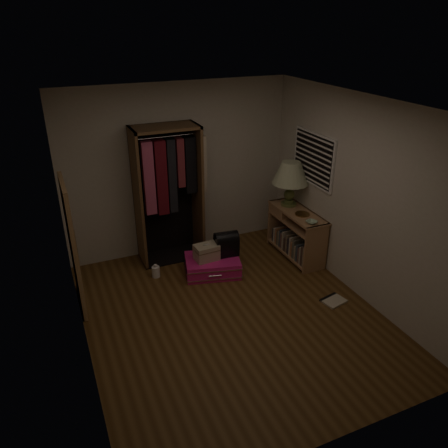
% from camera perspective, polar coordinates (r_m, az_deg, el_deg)
% --- Properties ---
extents(ground, '(4.00, 4.00, 0.00)m').
position_cam_1_polar(ground, '(5.63, 1.07, -11.78)').
color(ground, '#513417').
rests_on(ground, ground).
extents(room_walls, '(3.52, 4.02, 2.60)m').
position_cam_1_polar(room_walls, '(4.93, 1.80, 2.71)').
color(room_walls, beige).
rests_on(room_walls, ground).
extents(console_bookshelf, '(0.42, 1.12, 0.75)m').
position_cam_1_polar(console_bookshelf, '(6.84, 9.25, -1.01)').
color(console_bookshelf, '#9F714D').
rests_on(console_bookshelf, ground).
extents(open_wardrobe, '(1.05, 0.50, 2.05)m').
position_cam_1_polar(open_wardrobe, '(6.45, -7.06, 5.43)').
color(open_wardrobe, brown).
rests_on(open_wardrobe, ground).
extents(floor_mirror, '(0.06, 0.80, 1.70)m').
position_cam_1_polar(floor_mirror, '(5.68, -19.11, -2.82)').
color(floor_mirror, '#A17A4E').
rests_on(floor_mirror, ground).
extents(pink_suitcase, '(0.91, 0.75, 0.24)m').
position_cam_1_polar(pink_suitcase, '(6.40, -1.52, -5.43)').
color(pink_suitcase, '#DC1A7A').
rests_on(pink_suitcase, ground).
extents(train_case, '(0.36, 0.26, 0.25)m').
position_cam_1_polar(train_case, '(6.26, -2.30, -3.69)').
color(train_case, tan).
rests_on(train_case, pink_suitcase).
extents(black_bag, '(0.36, 0.25, 0.37)m').
position_cam_1_polar(black_bag, '(6.34, 0.31, -2.50)').
color(black_bag, black).
rests_on(black_bag, pink_suitcase).
extents(table_lamp, '(0.73, 0.73, 0.70)m').
position_cam_1_polar(table_lamp, '(6.70, 8.71, 6.50)').
color(table_lamp, '#4D5A2B').
rests_on(table_lamp, console_bookshelf).
extents(brass_tray, '(0.23, 0.23, 0.01)m').
position_cam_1_polar(brass_tray, '(6.57, 10.20, 1.29)').
color(brass_tray, '#A2783E').
rests_on(brass_tray, console_bookshelf).
extents(ceramic_bowl, '(0.20, 0.20, 0.04)m').
position_cam_1_polar(ceramic_bowl, '(6.31, 11.36, 0.24)').
color(ceramic_bowl, '#9AB698').
rests_on(ceramic_bowl, console_bookshelf).
extents(white_jug, '(0.11, 0.11, 0.20)m').
position_cam_1_polar(white_jug, '(6.40, -8.89, -6.15)').
color(white_jug, white).
rests_on(white_jug, ground).
extents(floor_book, '(0.34, 0.29, 0.03)m').
position_cam_1_polar(floor_book, '(6.04, 14.01, -9.63)').
color(floor_book, beige).
rests_on(floor_book, ground).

